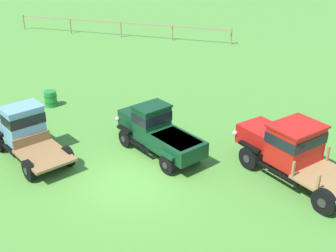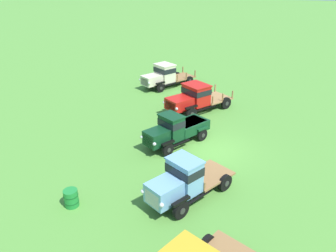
{
  "view_description": "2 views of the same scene",
  "coord_description": "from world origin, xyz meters",
  "px_view_note": "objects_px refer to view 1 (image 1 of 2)",
  "views": [
    {
      "loc": [
        5.15,
        -12.33,
        8.67
      ],
      "look_at": [
        0.44,
        2.87,
        1.0
      ],
      "focal_mm": 45.0,
      "sensor_mm": 36.0,
      "label": 1
    },
    {
      "loc": [
        -16.98,
        -1.95,
        9.56
      ],
      "look_at": [
        0.44,
        2.87,
        1.0
      ],
      "focal_mm": 35.0,
      "sensor_mm": 36.0,
      "label": 2
    }
  ],
  "objects_px": {
    "vintage_truck_second_in_line": "(24,129)",
    "oil_drum_beside_row": "(51,99)",
    "vintage_truck_far_side": "(290,147)",
    "vintage_truck_midrow_center": "(157,131)"
  },
  "relations": [
    {
      "from": "vintage_truck_midrow_center",
      "to": "oil_drum_beside_row",
      "type": "bearing_deg",
      "value": 156.2
    },
    {
      "from": "vintage_truck_second_in_line",
      "to": "vintage_truck_far_side",
      "type": "relative_size",
      "value": 0.88
    },
    {
      "from": "oil_drum_beside_row",
      "to": "vintage_truck_far_side",
      "type": "bearing_deg",
      "value": -14.26
    },
    {
      "from": "vintage_truck_far_side",
      "to": "vintage_truck_midrow_center",
      "type": "bearing_deg",
      "value": 179.44
    },
    {
      "from": "vintage_truck_far_side",
      "to": "oil_drum_beside_row",
      "type": "height_order",
      "value": "vintage_truck_far_side"
    },
    {
      "from": "vintage_truck_second_in_line",
      "to": "oil_drum_beside_row",
      "type": "bearing_deg",
      "value": 109.81
    },
    {
      "from": "vintage_truck_second_in_line",
      "to": "oil_drum_beside_row",
      "type": "xyz_separation_m",
      "value": [
        -1.68,
        4.67,
        -0.67
      ]
    },
    {
      "from": "vintage_truck_far_side",
      "to": "oil_drum_beside_row",
      "type": "distance_m",
      "value": 12.58
    },
    {
      "from": "vintage_truck_midrow_center",
      "to": "vintage_truck_far_side",
      "type": "distance_m",
      "value": 5.27
    },
    {
      "from": "vintage_truck_far_side",
      "to": "oil_drum_beside_row",
      "type": "bearing_deg",
      "value": 165.74
    }
  ]
}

